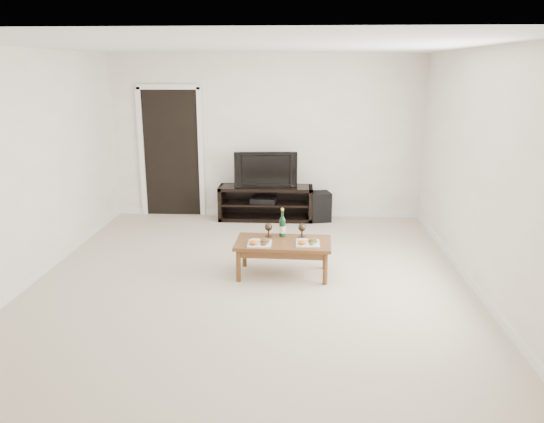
{
  "coord_description": "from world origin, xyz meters",
  "views": [
    {
      "loc": [
        0.55,
        -5.76,
        2.38
      ],
      "look_at": [
        0.22,
        0.41,
        0.7
      ],
      "focal_mm": 35.0,
      "sensor_mm": 36.0,
      "label": 1
    }
  ],
  "objects": [
    {
      "name": "media_console",
      "position": [
        0.01,
        2.5,
        0.28
      ],
      "size": [
        1.5,
        0.45,
        0.55
      ],
      "primitive_type": "cube",
      "color": "black",
      "rests_on": "ground"
    },
    {
      "name": "wine_bottle",
      "position": [
        0.35,
        0.31,
        0.59
      ],
      "size": [
        0.07,
        0.07,
        0.35
      ],
      "primitive_type": "cylinder",
      "color": "#0E3319",
      "rests_on": "coffee_table"
    },
    {
      "name": "plate_right",
      "position": [
        0.65,
        0.03,
        0.45
      ],
      "size": [
        0.27,
        0.27,
        0.07
      ],
      "primitive_type": "cube",
      "color": "white",
      "rests_on": "coffee_table"
    },
    {
      "name": "television",
      "position": [
        0.01,
        2.5,
        0.83
      ],
      "size": [
        1.0,
        0.21,
        0.57
      ],
      "primitive_type": "imported",
      "rotation": [
        0.0,
        0.0,
        0.08
      ],
      "color": "black",
      "rests_on": "media_console"
    },
    {
      "name": "ceiling",
      "position": [
        0.0,
        0.0,
        2.62
      ],
      "size": [
        5.0,
        5.5,
        0.04
      ],
      "primitive_type": "cube",
      "color": "white",
      "rests_on": "back_wall"
    },
    {
      "name": "subwoofer",
      "position": [
        0.88,
        2.47,
        0.23
      ],
      "size": [
        0.38,
        0.38,
        0.47
      ],
      "primitive_type": "cube",
      "rotation": [
        0.0,
        0.0,
        0.24
      ],
      "color": "black",
      "rests_on": "ground"
    },
    {
      "name": "goblet_right",
      "position": [
        0.59,
        0.29,
        0.51
      ],
      "size": [
        0.09,
        0.09,
        0.17
      ],
      "primitive_type": null,
      "color": "#32271B",
      "rests_on": "coffee_table"
    },
    {
      "name": "back_wall",
      "position": [
        0.0,
        2.77,
        1.3
      ],
      "size": [
        5.0,
        0.04,
        2.6
      ],
      "primitive_type": "cube",
      "color": "white",
      "rests_on": "ground"
    },
    {
      "name": "goblet_left",
      "position": [
        0.18,
        0.29,
        0.51
      ],
      "size": [
        0.09,
        0.09,
        0.17
      ],
      "primitive_type": null,
      "color": "#32271B",
      "rests_on": "coffee_table"
    },
    {
      "name": "coffee_table",
      "position": [
        0.37,
        0.12,
        0.21
      ],
      "size": [
        1.13,
        0.65,
        0.42
      ],
      "primitive_type": "cube",
      "rotation": [
        0.0,
        0.0,
        -0.04
      ],
      "color": "brown",
      "rests_on": "ground"
    },
    {
      "name": "av_receiver",
      "position": [
        -0.03,
        2.48,
        0.33
      ],
      "size": [
        0.43,
        0.34,
        0.08
      ],
      "primitive_type": "cube",
      "rotation": [
        0.0,
        0.0,
        -0.1
      ],
      "color": "black",
      "rests_on": "media_console"
    },
    {
      "name": "floor",
      "position": [
        0.0,
        0.0,
        0.0
      ],
      "size": [
        5.5,
        5.5,
        0.0
      ],
      "primitive_type": "plane",
      "color": "beige",
      "rests_on": "ground"
    },
    {
      "name": "doorway",
      "position": [
        -1.55,
        2.73,
        1.02
      ],
      "size": [
        0.9,
        0.02,
        2.05
      ],
      "primitive_type": "cube",
      "color": "black",
      "rests_on": "ground"
    },
    {
      "name": "plate_left",
      "position": [
        0.1,
        -0.01,
        0.45
      ],
      "size": [
        0.27,
        0.27,
        0.07
      ],
      "primitive_type": "cube",
      "color": "white",
      "rests_on": "coffee_table"
    }
  ]
}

